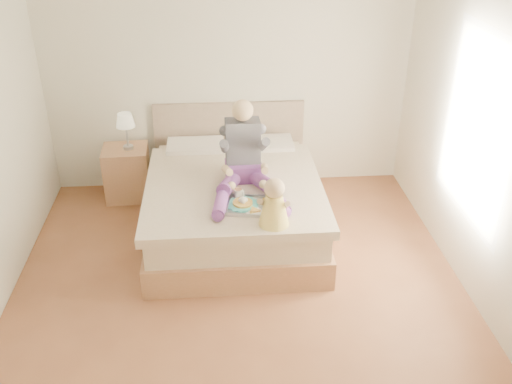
{
  "coord_description": "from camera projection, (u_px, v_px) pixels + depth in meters",
  "views": [
    {
      "loc": [
        -0.16,
        -3.96,
        3.21
      ],
      "look_at": [
        0.19,
        0.52,
        0.71
      ],
      "focal_mm": 40.0,
      "sensor_mm": 36.0,
      "label": 1
    }
  ],
  "objects": [
    {
      "name": "bed",
      "position": [
        233.0,
        200.0,
        5.81
      ],
      "size": [
        1.7,
        2.18,
        1.0
      ],
      "color": "#996A47",
      "rests_on": "ground"
    },
    {
      "name": "nightstand",
      "position": [
        127.0,
        173.0,
        6.38
      ],
      "size": [
        0.51,
        0.45,
        0.6
      ],
      "rotation": [
        0.0,
        0.0,
        0.05
      ],
      "color": "#996A47",
      "rests_on": "ground"
    },
    {
      "name": "lamp",
      "position": [
        125.0,
        122.0,
        6.09
      ],
      "size": [
        0.2,
        0.2,
        0.41
      ],
      "color": "#AAADB1",
      "rests_on": "nightstand"
    },
    {
      "name": "room",
      "position": [
        247.0,
        133.0,
        4.3
      ],
      "size": [
        4.02,
        4.22,
        2.71
      ],
      "color": "brown",
      "rests_on": "ground"
    },
    {
      "name": "baby",
      "position": [
        274.0,
        205.0,
        4.78
      ],
      "size": [
        0.29,
        0.39,
        0.43
      ],
      "rotation": [
        0.0,
        0.0,
        -0.24
      ],
      "color": "#F1D14C",
      "rests_on": "bed"
    },
    {
      "name": "tray",
      "position": [
        253.0,
        204.0,
        5.1
      ],
      "size": [
        0.51,
        0.43,
        0.13
      ],
      "rotation": [
        0.0,
        0.0,
        -0.17
      ],
      "color": "#AAADB1",
      "rests_on": "bed"
    },
    {
      "name": "adult",
      "position": [
        245.0,
        161.0,
        5.38
      ],
      "size": [
        0.7,
        0.99,
        0.82
      ],
      "rotation": [
        0.0,
        0.0,
        0.03
      ],
      "color": "#683380",
      "rests_on": "bed"
    }
  ]
}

